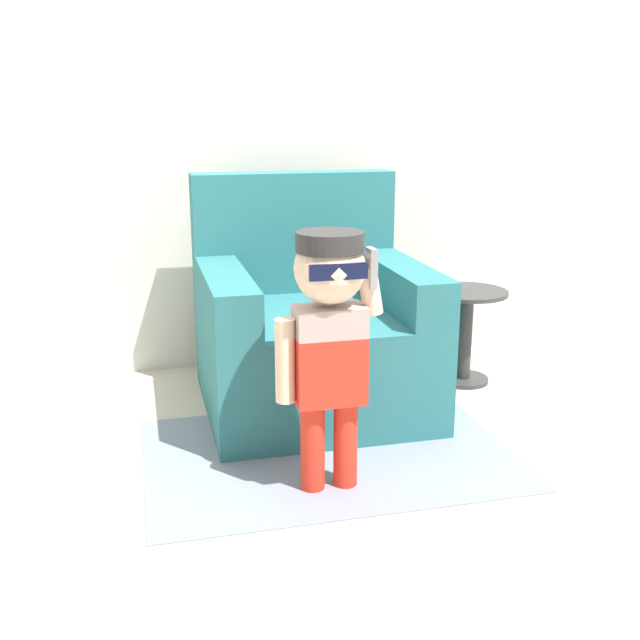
{
  "coord_description": "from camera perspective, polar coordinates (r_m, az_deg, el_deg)",
  "views": [
    {
      "loc": [
        -0.58,
        -3.12,
        1.28
      ],
      "look_at": [
        0.09,
        -0.44,
        0.51
      ],
      "focal_mm": 42.0,
      "sensor_mm": 36.0,
      "label": 1
    }
  ],
  "objects": [
    {
      "name": "armchair",
      "position": [
        3.34,
        -0.78,
        -0.76
      ],
      "size": [
        0.95,
        0.96,
        1.01
      ],
      "color": "#286B70",
      "rests_on": "ground_plane"
    },
    {
      "name": "rug",
      "position": [
        2.95,
        0.57,
        -10.1
      ],
      "size": [
        1.4,
        0.98,
        0.01
      ],
      "color": "gray",
      "rests_on": "ground_plane"
    },
    {
      "name": "ground_plane",
      "position": [
        3.43,
        -3.28,
        -6.4
      ],
      "size": [
        10.0,
        10.0,
        0.0
      ],
      "primitive_type": "plane",
      "color": "#BCB29E"
    },
    {
      "name": "side_table",
      "position": [
        3.68,
        11.02,
        -0.51
      ],
      "size": [
        0.39,
        0.39,
        0.46
      ],
      "color": "#333333",
      "rests_on": "ground_plane"
    },
    {
      "name": "wall_back",
      "position": [
        3.8,
        -5.46,
        15.81
      ],
      "size": [
        10.0,
        0.05,
        2.6
      ],
      "color": "silver",
      "rests_on": "ground_plane"
    },
    {
      "name": "person_child",
      "position": [
        2.49,
        0.69,
        -0.15
      ],
      "size": [
        0.37,
        0.28,
        0.91
      ],
      "color": "red",
      "rests_on": "ground_plane"
    }
  ]
}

